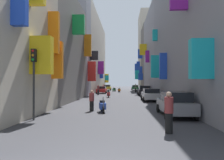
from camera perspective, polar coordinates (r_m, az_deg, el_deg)
ground_plane at (r=34.23m, az=2.14°, el=-4.24°), size 140.00×140.00×0.00m
building_left_mid_a at (r=26.35m, az=-16.07°, el=8.06°), size 7.31×13.82×12.27m
building_left_mid_b at (r=35.62m, az=-11.10°, el=11.87°), size 7.33×4.43×19.79m
building_left_mid_c at (r=51.17m, az=-6.59°, el=6.49°), size 7.27×28.22×16.94m
building_right_mid_a at (r=39.47m, az=14.03°, el=7.10°), size 7.33×15.30×14.89m
building_right_mid_b at (r=50.82m, az=11.53°, el=5.56°), size 7.06×7.86×15.19m
building_right_mid_c at (r=60.07m, az=10.26°, el=7.45°), size 7.39×10.23×21.14m
parked_car_black at (r=34.98m, az=8.66°, el=-2.80°), size 2.03×4.33×1.59m
parked_car_silver at (r=24.93m, az=10.40°, el=-3.85°), size 2.03×4.25×1.44m
parked_car_yellow at (r=55.87m, az=-1.29°, el=-2.01°), size 2.01×4.21×1.45m
parked_car_red at (r=40.72m, az=-2.79°, el=-2.62°), size 1.88×3.96×1.36m
parked_car_grey at (r=14.48m, az=16.67°, el=-6.03°), size 1.89×4.49×1.59m
parked_car_green at (r=57.98m, az=6.21°, el=-1.99°), size 1.89×4.25×1.36m
scooter_orange at (r=45.32m, az=1.97°, el=-2.74°), size 0.58×1.85×1.13m
scooter_white at (r=35.09m, az=-0.91°, el=-3.39°), size 0.46×1.85×1.13m
scooter_red at (r=30.45m, az=-0.91°, el=-3.83°), size 0.49×1.93×1.13m
scooter_green at (r=48.76m, az=0.56°, el=-2.59°), size 0.81×1.71×1.13m
scooter_blue at (r=15.65m, az=-2.60°, el=-6.96°), size 0.64×1.77×1.13m
pedestrian_crossing at (r=16.18m, az=-5.50°, el=-5.60°), size 0.53×0.53×1.59m
pedestrian_near_left at (r=9.54m, az=15.09°, el=-8.43°), size 0.47×0.47×1.80m
pedestrian_near_right at (r=44.07m, az=-2.31°, el=-2.28°), size 0.41×0.41×1.74m
pedestrian_mid_street at (r=44.79m, az=6.40°, el=-2.20°), size 0.44×0.44×1.80m
pedestrian_far_away at (r=36.02m, az=-3.73°, el=-2.65°), size 0.46×0.46×1.76m
traffic_light_near_corner at (r=13.06m, az=-20.35°, el=2.16°), size 0.26×0.34×4.13m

